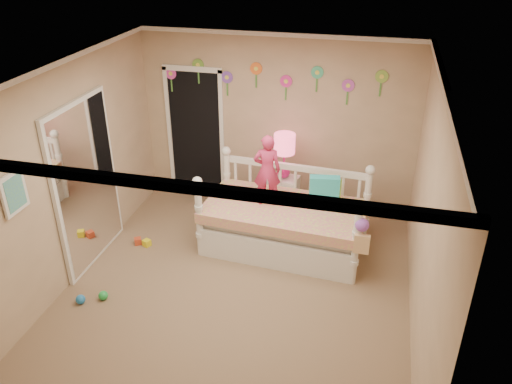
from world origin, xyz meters
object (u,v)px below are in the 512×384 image
(daybed, at_px, (285,210))
(nightstand, at_px, (283,198))
(child, at_px, (267,170))
(table_lamp, at_px, (284,149))

(daybed, relative_size, nightstand, 3.09)
(child, bearing_deg, daybed, 166.98)
(nightstand, xyz_separation_m, table_lamp, (0.00, 0.00, 0.77))
(daybed, bearing_deg, table_lamp, 106.65)
(child, xyz_separation_m, table_lamp, (0.08, 0.71, 0.00))
(daybed, height_order, nightstand, daybed)
(child, bearing_deg, nightstand, -107.31)
(child, bearing_deg, table_lamp, -107.31)
(nightstand, bearing_deg, child, -88.20)
(child, relative_size, nightstand, 1.40)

